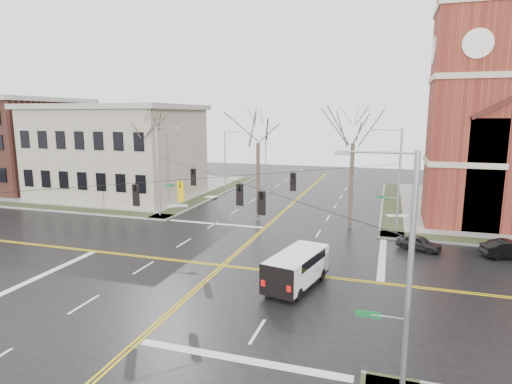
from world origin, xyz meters
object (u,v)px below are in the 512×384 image
(signal_pole_nw, at_px, (160,169))
(tree_ne, at_px, (353,138))
(cargo_van, at_px, (298,266))
(parked_car_a, at_px, (419,243))
(parked_car_b, at_px, (511,249))
(streetlight_north_a, at_px, (226,158))
(streetlight_north_b, at_px, (267,147))
(tree_nw_far, at_px, (147,132))
(signal_pole_ne, at_px, (397,179))
(signal_pole_se, at_px, (404,274))
(tree_nw_near, at_px, (258,138))

(signal_pole_nw, distance_m, tree_ne, 19.10)
(signal_pole_nw, xyz_separation_m, cargo_van, (17.00, -13.31, -3.72))
(signal_pole_nw, relative_size, tree_ne, 0.79)
(parked_car_a, bearing_deg, parked_car_b, -67.80)
(streetlight_north_a, distance_m, streetlight_north_b, 20.00)
(streetlight_north_b, distance_m, tree_nw_far, 35.00)
(tree_ne, bearing_deg, cargo_van, -96.63)
(signal_pole_ne, bearing_deg, parked_car_b, -25.10)
(tree_ne, bearing_deg, parked_car_a, -43.14)
(signal_pole_ne, distance_m, parked_car_b, 9.88)
(signal_pole_nw, xyz_separation_m, signal_pole_se, (22.64, -23.00, 0.00))
(cargo_van, bearing_deg, streetlight_north_b, 120.54)
(signal_pole_ne, bearing_deg, cargo_van, -112.99)
(signal_pole_nw, bearing_deg, tree_nw_far, 142.13)
(signal_pole_ne, xyz_separation_m, signal_pole_nw, (-22.64, 0.00, 0.00))
(parked_car_a, bearing_deg, signal_pole_ne, 48.95)
(signal_pole_se, bearing_deg, tree_nw_near, 117.40)
(tree_ne, bearing_deg, streetlight_north_a, 140.60)
(signal_pole_se, bearing_deg, streetlight_north_a, 119.09)
(streetlight_north_a, relative_size, parked_car_a, 2.43)
(signal_pole_nw, relative_size, cargo_van, 1.55)
(streetlight_north_b, relative_size, tree_nw_near, 0.72)
(signal_pole_se, xyz_separation_m, tree_ne, (-3.91, 24.66, 3.32))
(tree_nw_near, bearing_deg, streetlight_north_a, 121.85)
(signal_pole_se, bearing_deg, parked_car_b, 67.26)
(parked_car_a, relative_size, tree_ne, 0.29)
(streetlight_north_a, distance_m, tree_nw_near, 17.56)
(streetlight_north_b, bearing_deg, signal_pole_ne, -58.95)
(signal_pole_nw, xyz_separation_m, parked_car_b, (30.70, -3.78, -4.29))
(streetlight_north_a, relative_size, tree_nw_near, 0.72)
(streetlight_north_b, distance_m, cargo_van, 52.52)
(streetlight_north_a, height_order, tree_nw_far, tree_nw_far)
(tree_nw_near, bearing_deg, parked_car_b, -15.15)
(streetlight_north_a, xyz_separation_m, parked_car_a, (23.79, -20.20, -3.91))
(streetlight_north_a, bearing_deg, tree_nw_far, -101.86)
(parked_car_b, bearing_deg, signal_pole_nw, 67.91)
(streetlight_north_b, height_order, tree_ne, tree_ne)
(streetlight_north_b, xyz_separation_m, tree_nw_far, (-3.07, -34.63, 4.06))
(tree_nw_near, bearing_deg, parked_car_a, -20.85)
(parked_car_a, height_order, tree_nw_far, tree_nw_far)
(streetlight_north_b, bearing_deg, parked_car_b, -53.29)
(parked_car_a, xyz_separation_m, tree_nw_near, (-14.72, 5.61, 7.51))
(signal_pole_nw, height_order, cargo_van, signal_pole_nw)
(parked_car_a, xyz_separation_m, tree_ne, (-5.72, 5.36, 7.70))
(signal_pole_nw, height_order, tree_nw_far, tree_nw_far)
(streetlight_north_a, distance_m, parked_car_b, 36.44)
(streetlight_north_b, relative_size, parked_car_a, 2.43)
(streetlight_north_b, bearing_deg, signal_pole_nw, -91.05)
(streetlight_north_a, xyz_separation_m, tree_nw_far, (-3.07, -14.63, 4.06))
(streetlight_north_b, bearing_deg, tree_ne, -62.59)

